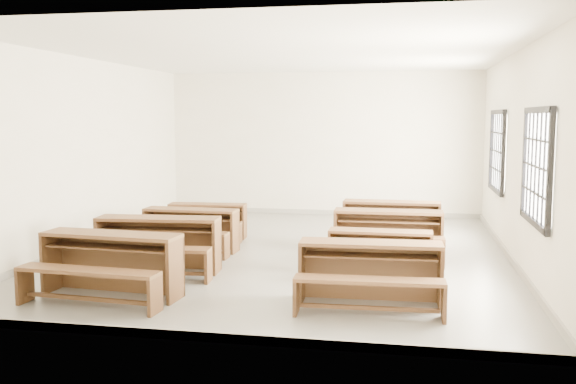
% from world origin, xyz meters
% --- Properties ---
extents(room, '(8.50, 8.50, 3.20)m').
position_xyz_m(room, '(0.09, 0.00, 2.14)').
color(room, slate).
rests_on(room, ground).
extents(desk_set_0, '(1.82, 1.05, 0.79)m').
position_xyz_m(desk_set_0, '(-1.68, -2.93, 0.46)').
color(desk_set_0, brown).
rests_on(desk_set_0, ground).
extents(desk_set_1, '(1.81, 1.04, 0.79)m').
position_xyz_m(desk_set_1, '(-1.59, -1.62, 0.46)').
color(desk_set_1, brown).
rests_on(desk_set_1, ground).
extents(desk_set_2, '(1.59, 0.86, 0.70)m').
position_xyz_m(desk_set_2, '(-1.61, -0.17, 0.41)').
color(desk_set_2, brown).
rests_on(desk_set_2, ground).
extents(desk_set_3, '(1.45, 0.83, 0.63)m').
position_xyz_m(desk_set_3, '(-1.69, 0.98, 0.37)').
color(desk_set_3, brown).
rests_on(desk_set_3, ground).
extents(desk_set_4, '(1.69, 0.92, 0.75)m').
position_xyz_m(desk_set_4, '(1.48, -2.70, 0.44)').
color(desk_set_4, brown).
rests_on(desk_set_4, ground).
extents(desk_set_5, '(1.44, 0.76, 0.64)m').
position_xyz_m(desk_set_5, '(1.54, -1.30, 0.37)').
color(desk_set_5, brown).
rests_on(desk_set_5, ground).
extents(desk_set_6, '(1.69, 0.89, 0.76)m').
position_xyz_m(desk_set_6, '(1.61, -0.13, 0.44)').
color(desk_set_6, brown).
rests_on(desk_set_6, ground).
extents(desk_set_7, '(1.69, 0.90, 0.75)m').
position_xyz_m(desk_set_7, '(1.63, 1.02, 0.44)').
color(desk_set_7, brown).
rests_on(desk_set_7, ground).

